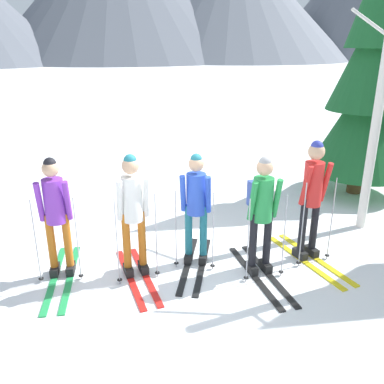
% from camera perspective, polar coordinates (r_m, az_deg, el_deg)
% --- Properties ---
extents(ground_plane, '(400.00, 400.00, 0.00)m').
position_cam_1_polar(ground_plane, '(6.12, -1.50, -10.71)').
color(ground_plane, white).
extents(skier_in_purple, '(0.61, 1.80, 1.74)m').
position_cam_1_polar(skier_in_purple, '(5.84, -18.54, -2.90)').
color(skier_in_purple, green).
rests_on(skier_in_purple, ground).
extents(skier_in_white, '(0.77, 1.66, 1.78)m').
position_cam_1_polar(skier_in_white, '(5.60, -8.28, -2.65)').
color(skier_in_white, red).
rests_on(skier_in_white, ground).
extents(skier_in_blue, '(0.63, 1.70, 1.70)m').
position_cam_1_polar(skier_in_blue, '(5.89, 0.59, -1.61)').
color(skier_in_blue, black).
rests_on(skier_in_blue, ground).
extents(skier_in_green, '(0.68, 1.75, 1.74)m').
position_cam_1_polar(skier_in_green, '(5.69, 9.75, -2.44)').
color(skier_in_green, black).
rests_on(skier_in_green, ground).
extents(skier_in_red, '(0.91, 1.74, 1.85)m').
position_cam_1_polar(skier_in_red, '(6.23, 16.50, -0.44)').
color(skier_in_red, yellow).
rests_on(skier_in_red, ground).
extents(pine_tree_near, '(2.13, 2.13, 5.15)m').
position_cam_1_polar(pine_tree_near, '(9.31, 23.54, 13.72)').
color(pine_tree_near, '#51381E').
rests_on(pine_tree_near, ground).
extents(birch_tree_slender, '(0.82, 0.75, 3.94)m').
position_cam_1_polar(birch_tree_slender, '(7.48, 24.52, 9.93)').
color(birch_tree_slender, silver).
rests_on(birch_tree_slender, ground).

